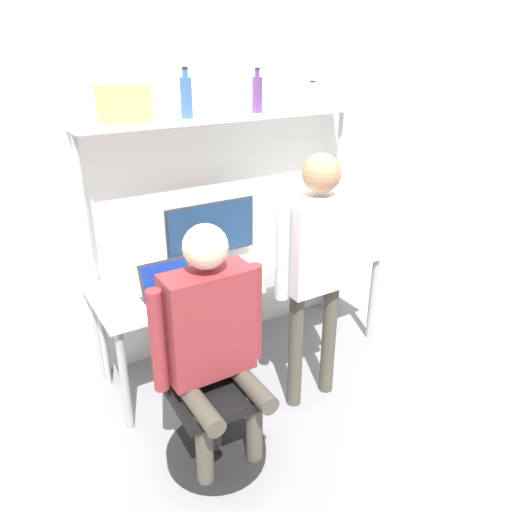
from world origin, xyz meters
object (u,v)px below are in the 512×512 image
office_chair (212,411)px  storage_box (124,104)px  cell_phone (211,286)px  bottle_purple (257,94)px  monitor (212,233)px  person_standing (317,254)px  bottle_clear (312,97)px  bottle_blue (186,97)px  laptop (169,288)px  person_seated (212,332)px

office_chair → storage_box: bearing=92.3°
cell_phone → bottle_purple: bearing=32.0°
monitor → bottle_purple: bearing=7.4°
person_standing → bottle_clear: (0.54, 0.82, 0.78)m
bottle_blue → bottle_purple: 0.50m
laptop → person_standing: bearing=-33.0°
monitor → office_chair: (-0.46, -0.87, -0.68)m
monitor → bottle_purple: size_ratio=2.32×
monitor → cell_phone: (-0.17, -0.30, -0.23)m
person_seated → bottle_purple: bottle_purple is taller
bottle_blue → office_chair: bearing=-110.8°
laptop → office_chair: size_ratio=0.35×
office_chair → bottle_clear: 2.20m
laptop → person_standing: person_standing is taller
office_chair → bottle_blue: bottle_blue is taller
office_chair → bottle_blue: (0.35, 0.92, 1.56)m
person_seated → bottle_blue: size_ratio=4.63×
office_chair → cell_phone: bearing=62.8°
person_standing → storage_box: 1.40m
monitor → bottle_blue: bottle_blue is taller
person_seated → person_standing: bearing=10.8°
cell_phone → storage_box: (-0.33, 0.35, 1.10)m
monitor → storage_box: size_ratio=2.39×
bottle_purple → storage_box: size_ratio=1.03×
person_standing → bottle_purple: bottle_purple is taller
cell_phone → storage_box: size_ratio=0.55×
person_standing → bottle_blue: 1.23m
storage_box → laptop: bearing=-80.5°
person_seated → office_chair: bearing=88.0°
cell_phone → storage_box: storage_box is taller
person_seated → storage_box: 1.40m
laptop → office_chair: (-0.02, -0.58, -0.50)m
bottle_purple → storage_box: (-0.89, 0.00, -0.01)m
cell_phone → person_seated: 0.69m
bottle_purple → storage_box: 0.89m
laptop → bottle_blue: (0.33, 0.34, 1.06)m
laptop → person_seated: size_ratio=0.24×
person_standing → monitor: bearing=111.5°
bottle_purple → monitor: bearing=-172.6°
person_seated → person_standing: size_ratio=0.86×
office_chair → bottle_clear: (1.30, 0.92, 1.52)m
laptop → bottle_blue: size_ratio=1.09×
bottle_clear → bottle_blue: bearing=180.0°
cell_phone → office_chair: office_chair is taller
office_chair → laptop: bearing=88.0°
person_standing → storage_box: storage_box is taller
bottle_purple → bottle_clear: bearing=-0.0°
office_chair → bottle_blue: 1.85m
person_seated → storage_box: (-0.04, 0.97, 1.01)m
person_seated → bottle_blue: bearing=70.0°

